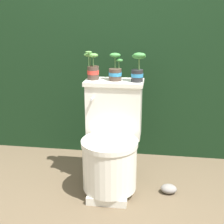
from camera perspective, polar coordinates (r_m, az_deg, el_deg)
name	(u,v)px	position (r m, az deg, el deg)	size (l,w,h in m)	color
ground_plane	(109,191)	(2.45, -0.58, -14.22)	(12.00, 12.00, 0.00)	brown
hedge_backdrop	(124,68)	(3.11, 2.23, 8.10)	(4.00, 0.61, 1.55)	black
toilet	(111,144)	(2.33, -0.11, -5.83)	(0.44, 0.56, 0.81)	silver
potted_plant_left	(93,68)	(2.35, -3.57, 8.02)	(0.12, 0.10, 0.21)	#47382D
potted_plant_midleft	(115,71)	(2.32, 0.62, 7.47)	(0.10, 0.10, 0.20)	#47382D
potted_plant_middle	(138,69)	(2.28, 4.74, 7.91)	(0.10, 0.09, 0.21)	#262628
garden_stone	(169,189)	(2.45, 10.33, -13.66)	(0.12, 0.10, 0.07)	gray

